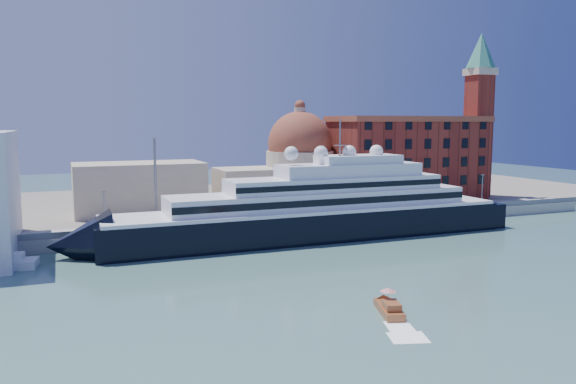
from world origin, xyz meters
name	(u,v)px	position (x,y,z in m)	size (l,w,h in m)	color
ground	(317,270)	(0.00, 0.00, 0.00)	(400.00, 400.00, 0.00)	#3A6461
quay	(250,227)	(0.00, 34.00, 1.25)	(180.00, 10.00, 2.50)	gray
land	(205,203)	(0.00, 75.00, 1.00)	(260.00, 72.00, 2.00)	slate
quay_fence	(257,221)	(0.00, 29.50, 3.10)	(180.00, 0.10, 1.20)	slate
superyacht	(299,216)	(6.77, 23.00, 4.90)	(94.95, 13.16, 28.38)	black
water_taxi	(389,308)	(-0.45, -22.04, 0.78)	(4.22, 7.23, 3.26)	brown
warehouse	(408,158)	(52.00, 52.00, 13.79)	(43.00, 19.00, 23.25)	maroon
campanile	(479,104)	(76.00, 52.00, 28.76)	(8.40, 8.40, 47.00)	maroon
church	(244,172)	(6.39, 57.72, 10.91)	(66.00, 18.00, 25.50)	beige
lamp_posts	(193,191)	(-12.67, 32.27, 9.84)	(120.80, 2.40, 18.00)	slate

